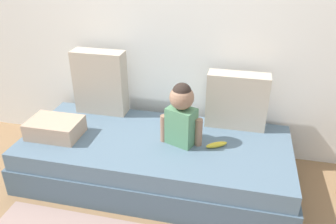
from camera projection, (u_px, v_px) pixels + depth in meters
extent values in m
plane|color=#93704C|center=(156.00, 178.00, 2.76)|extent=(12.00, 12.00, 0.00)
cube|color=white|center=(172.00, 5.00, 2.68)|extent=(5.31, 0.10, 2.56)
cube|color=#495F70|center=(156.00, 166.00, 2.71)|extent=(2.11, 0.92, 0.23)
cube|color=slate|center=(156.00, 147.00, 2.62)|extent=(2.05, 0.89, 0.14)
cube|color=#C1B29E|center=(100.00, 82.00, 2.89)|extent=(0.44, 0.16, 0.55)
cube|color=#C1B29E|center=(237.00, 101.00, 2.68)|extent=(0.48, 0.16, 0.45)
cube|color=#568E66|center=(181.00, 126.00, 2.49)|extent=(0.24, 0.21, 0.29)
sphere|color=#9E755B|center=(182.00, 97.00, 2.38)|extent=(0.18, 0.18, 0.18)
sphere|color=#2D231E|center=(182.00, 92.00, 2.36)|extent=(0.14, 0.14, 0.14)
cylinder|color=#9E755B|center=(164.00, 128.00, 2.53)|extent=(0.06, 0.06, 0.22)
cylinder|color=#9E755B|center=(199.00, 132.00, 2.48)|extent=(0.06, 0.06, 0.22)
ellipsoid|color=yellow|center=(217.00, 145.00, 2.49)|extent=(0.17, 0.12, 0.04)
cube|color=tan|center=(55.00, 128.00, 2.61)|extent=(0.40, 0.28, 0.13)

